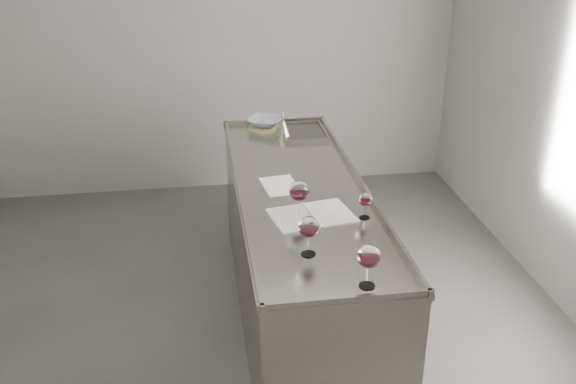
{
  "coord_description": "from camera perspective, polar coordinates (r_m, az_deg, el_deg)",
  "views": [
    {
      "loc": [
        -0.09,
        -3.1,
        2.52
      ],
      "look_at": [
        0.39,
        0.08,
        1.02
      ],
      "focal_mm": 40.0,
      "sensor_mm": 36.0,
      "label": 1
    }
  ],
  "objects": [
    {
      "name": "room_shell",
      "position": [
        3.3,
        -6.55,
        4.99
      ],
      "size": [
        4.54,
        5.04,
        2.84
      ],
      "color": "#4B4846",
      "rests_on": "ground"
    },
    {
      "name": "counter",
      "position": [
        4.01,
        1.07,
        -5.67
      ],
      "size": [
        0.77,
        2.42,
        0.97
      ],
      "color": "gray",
      "rests_on": "ground"
    },
    {
      "name": "wine_glass_left",
      "position": [
        3.04,
        1.87,
        -3.23
      ],
      "size": [
        0.1,
        0.1,
        0.2
      ],
      "rotation": [
        0.0,
        0.0,
        -0.18
      ],
      "color": "white",
      "rests_on": "counter"
    },
    {
      "name": "wine_glass_middle",
      "position": [
        3.38,
        1.0,
        -0.0
      ],
      "size": [
        0.11,
        0.11,
        0.21
      ],
      "rotation": [
        0.0,
        0.0,
        -0.3
      ],
      "color": "white",
      "rests_on": "counter"
    },
    {
      "name": "wine_glass_right",
      "position": [
        2.82,
        7.19,
        -5.79
      ],
      "size": [
        0.11,
        0.11,
        0.21
      ],
      "rotation": [
        0.0,
        0.0,
        -0.3
      ],
      "color": "white",
      "rests_on": "counter"
    },
    {
      "name": "wine_glass_small",
      "position": [
        3.42,
        6.91,
        -0.75
      ],
      "size": [
        0.07,
        0.07,
        0.15
      ],
      "rotation": [
        0.0,
        0.0,
        0.4
      ],
      "color": "white",
      "rests_on": "counter"
    },
    {
      "name": "notebook",
      "position": [
        3.45,
        2.14,
        -2.12
      ],
      "size": [
        0.48,
        0.37,
        0.02
      ],
      "rotation": [
        0.0,
        0.0,
        0.18
      ],
      "color": "silver",
      "rests_on": "counter"
    },
    {
      "name": "loose_paper_top",
      "position": [
        3.82,
        -0.69,
        0.59
      ],
      "size": [
        0.23,
        0.31,
        0.0
      ],
      "primitive_type": "cube",
      "rotation": [
        0.0,
        0.0,
        0.13
      ],
      "color": "white",
      "rests_on": "counter"
    },
    {
      "name": "trivet",
      "position": [
        4.77,
        -2.03,
        5.8
      ],
      "size": [
        0.33,
        0.33,
        0.02
      ],
      "primitive_type": "cylinder",
      "rotation": [
        0.0,
        0.0,
        -0.37
      ],
      "color": "#C7B780",
      "rests_on": "counter"
    },
    {
      "name": "ceramic_bowl",
      "position": [
        4.76,
        -2.04,
        6.26
      ],
      "size": [
        0.33,
        0.33,
        0.06
      ],
      "primitive_type": "imported",
      "rotation": [
        0.0,
        0.0,
        -0.43
      ],
      "color": "#92A5AA",
      "rests_on": "trivet"
    },
    {
      "name": "wine_funnel",
      "position": [
        4.62,
        -0.46,
        5.73
      ],
      "size": [
        0.12,
        0.12,
        0.18
      ],
      "rotation": [
        0.0,
        0.0,
        0.1
      ],
      "color": "#A49C92",
      "rests_on": "counter"
    }
  ]
}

